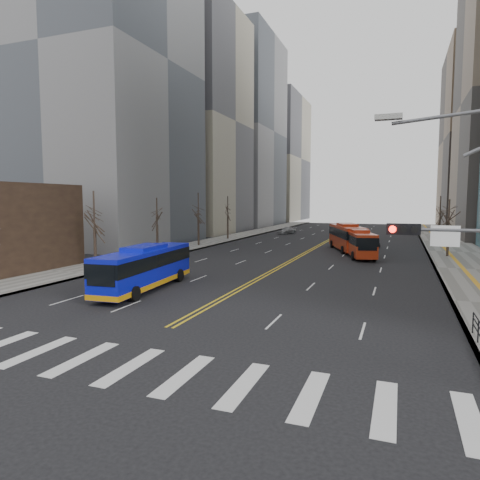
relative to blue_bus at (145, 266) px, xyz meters
The scene contains 14 objects.
ground 14.29m from the blue_bus, 63.27° to the right, with size 220.00×220.00×0.00m, color black.
sidewalk_right 40.23m from the blue_bus, 53.54° to the left, with size 7.00×130.00×0.15m, color slate.
sidewalk_left 33.91m from the blue_bus, 107.38° to the left, with size 5.00×130.00×0.15m, color slate.
crosswalk 14.29m from the blue_bus, 63.27° to the right, with size 26.70×4.00×0.01m.
centerline 42.84m from the blue_bus, 81.43° to the left, with size 0.55×100.00×0.01m.
office_towers 60.45m from the blue_bus, 83.35° to the left, with size 83.00×134.00×58.00m.
street_trees 22.12m from the blue_bus, 92.08° to the left, with size 35.20×47.20×7.60m.
blue_bus is the anchor object (origin of this frame).
red_bus_near 27.44m from the blue_bus, 62.14° to the left, with size 4.91×10.22×3.19m.
red_bus_far 31.82m from the blue_bus, 70.06° to the left, with size 6.07×11.35×3.53m.
car_white 3.48m from the blue_bus, 104.50° to the left, with size 1.30×3.72×1.23m, color white.
car_dark_mid 39.34m from the blue_bus, 69.37° to the left, with size 1.44×3.59×1.22m, color black.
car_silver 54.03m from the blue_bus, 93.47° to the left, with size 1.84×4.52×1.31m, color #A0A0A5.
car_dark_far 64.50m from the blue_bus, 72.98° to the left, with size 1.78×3.87×1.07m, color black.
Camera 1 is at (10.90, -13.64, 6.48)m, focal length 32.00 mm.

